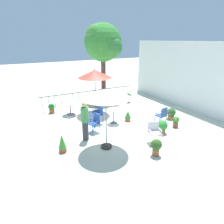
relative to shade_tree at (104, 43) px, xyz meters
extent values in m
plane|color=beige|center=(4.72, -1.72, -3.80)|extent=(60.00, 60.00, 0.00)
cube|color=white|center=(4.72, 3.50, -1.84)|extent=(10.44, 0.30, 3.92)
cube|color=black|center=(1.33, -1.72, -2.80)|extent=(0.03, 6.08, 0.03)
cylinder|color=black|center=(1.33, -4.58, -3.30)|extent=(0.02, 0.02, 1.00)
cylinder|color=black|center=(1.33, -4.22, -3.30)|extent=(0.02, 0.02, 1.00)
cylinder|color=black|center=(1.33, -3.87, -3.30)|extent=(0.02, 0.02, 1.00)
cylinder|color=black|center=(1.33, -3.51, -3.30)|extent=(0.02, 0.02, 1.00)
cylinder|color=black|center=(1.33, -3.15, -3.30)|extent=(0.02, 0.02, 1.00)
cylinder|color=black|center=(1.33, -2.79, -3.30)|extent=(0.02, 0.02, 1.00)
cylinder|color=black|center=(1.33, -2.44, -3.30)|extent=(0.02, 0.02, 1.00)
cylinder|color=black|center=(1.33, -2.08, -3.30)|extent=(0.02, 0.02, 1.00)
cylinder|color=black|center=(1.33, -1.72, -3.30)|extent=(0.02, 0.02, 1.00)
cylinder|color=black|center=(1.33, -1.36, -3.30)|extent=(0.02, 0.02, 1.00)
cylinder|color=black|center=(1.33, -1.01, -3.30)|extent=(0.02, 0.02, 1.00)
cylinder|color=black|center=(1.33, -0.65, -3.30)|extent=(0.02, 0.02, 1.00)
cylinder|color=black|center=(1.33, -0.29, -3.30)|extent=(0.02, 0.02, 1.00)
cylinder|color=black|center=(1.33, 0.07, -3.30)|extent=(0.02, 0.02, 1.00)
cylinder|color=black|center=(1.33, 0.42, -3.30)|extent=(0.02, 0.02, 1.00)
cylinder|color=black|center=(1.33, 0.78, -3.30)|extent=(0.02, 0.02, 1.00)
cylinder|color=black|center=(1.33, 1.14, -3.30)|extent=(0.02, 0.02, 1.00)
cylinder|color=brown|center=(-0.04, -0.03, -2.33)|extent=(0.32, 0.32, 2.93)
sphere|color=#388A34|center=(-0.04, -0.03, 0.01)|extent=(2.51, 2.51, 2.51)
sphere|color=#378337|center=(0.58, 0.22, -0.24)|extent=(1.50, 1.50, 1.50)
sphere|color=green|center=(-0.55, 0.35, 0.14)|extent=(1.38, 1.38, 1.38)
sphere|color=#409036|center=(0.08, -0.59, 0.51)|extent=(1.25, 1.25, 1.25)
cylinder|color=#2D2D2D|center=(2.49, -1.82, -3.76)|extent=(0.44, 0.44, 0.08)
cylinder|color=slate|center=(2.49, -1.82, -2.57)|extent=(0.04, 0.04, 2.46)
cone|color=#DC4839|center=(2.49, -1.82, -1.55)|extent=(1.86, 1.86, 0.43)
sphere|color=slate|center=(2.49, -1.82, -1.30)|extent=(0.06, 0.06, 0.06)
cylinder|color=#2D2D2D|center=(6.28, -3.10, -3.76)|extent=(0.44, 0.44, 0.08)
cylinder|color=slate|center=(6.28, -3.10, -2.60)|extent=(0.04, 0.04, 2.39)
cone|color=beige|center=(6.28, -3.10, -1.58)|extent=(1.85, 1.85, 0.34)
sphere|color=slate|center=(6.28, -3.10, -1.38)|extent=(0.06, 0.06, 0.06)
cylinder|color=white|center=(2.14, -3.24, -3.11)|extent=(0.80, 0.80, 0.02)
cylinder|color=slate|center=(2.14, -3.24, -3.46)|extent=(0.06, 0.06, 0.68)
cylinder|color=slate|center=(2.14, -3.24, -3.78)|extent=(0.44, 0.44, 0.03)
cylinder|color=silver|center=(4.36, -1.67, -3.04)|extent=(0.62, 0.62, 0.02)
cylinder|color=slate|center=(4.36, -1.67, -3.43)|extent=(0.06, 0.06, 0.74)
cylinder|color=slate|center=(4.36, -1.67, -3.78)|extent=(0.34, 0.34, 0.03)
cube|color=#2F4F8F|center=(5.64, 0.28, -3.33)|extent=(0.48, 0.48, 0.04)
cube|color=#2F4F8F|center=(5.83, 0.30, -3.09)|extent=(0.09, 0.41, 0.44)
cube|color=#2F4F8F|center=(5.62, 0.47, -3.21)|extent=(0.38, 0.09, 0.03)
cube|color=#2F4F8F|center=(5.66, 0.08, -3.21)|extent=(0.38, 0.09, 0.03)
cylinder|color=#2F4F8F|center=(5.42, 0.45, -3.57)|extent=(0.04, 0.04, 0.45)
cylinder|color=#2F4F8F|center=(5.47, 0.06, -3.57)|extent=(0.04, 0.04, 0.45)
cylinder|color=#2F4F8F|center=(5.81, 0.50, -3.57)|extent=(0.04, 0.04, 0.45)
cylinder|color=#2F4F8F|center=(5.86, 0.11, -3.57)|extent=(0.04, 0.04, 0.45)
cube|color=silver|center=(6.92, -1.22, -3.33)|extent=(0.56, 0.60, 0.04)
cube|color=silver|center=(6.74, -1.16, -3.11)|extent=(0.18, 0.45, 0.39)
cube|color=silver|center=(6.86, -1.43, -3.21)|extent=(0.39, 0.16, 0.03)
cube|color=silver|center=(6.99, -1.01, -3.21)|extent=(0.39, 0.16, 0.03)
cylinder|color=silver|center=(7.05, -1.50, -3.57)|extent=(0.04, 0.04, 0.45)
cylinder|color=silver|center=(7.18, -1.06, -3.57)|extent=(0.04, 0.04, 0.45)
cylinder|color=silver|center=(6.67, -1.37, -3.57)|extent=(0.04, 0.04, 0.45)
cylinder|color=silver|center=(6.80, -0.94, -3.57)|extent=(0.04, 0.04, 0.45)
cube|color=#264E9A|center=(3.99, -2.47, -3.32)|extent=(0.58, 0.58, 0.04)
cube|color=#264E9A|center=(3.95, -2.24, -3.09)|extent=(0.47, 0.12, 0.41)
cube|color=#264E9A|center=(3.76, -2.51, -3.20)|extent=(0.12, 0.45, 0.03)
cube|color=#264E9A|center=(4.21, -2.43, -3.20)|extent=(0.12, 0.45, 0.03)
cylinder|color=#264E9A|center=(3.80, -2.74, -3.57)|extent=(0.04, 0.04, 0.46)
cylinder|color=#264E9A|center=(4.26, -2.66, -3.57)|extent=(0.04, 0.04, 0.46)
cylinder|color=#264E9A|center=(3.72, -2.28, -3.57)|extent=(0.04, 0.04, 0.46)
cylinder|color=#264E9A|center=(4.18, -2.20, -3.57)|extent=(0.04, 0.04, 0.46)
cube|color=#254DA0|center=(4.79, -3.00, -3.36)|extent=(0.56, 0.55, 0.04)
cube|color=#254DA0|center=(4.74, -2.80, -3.14)|extent=(0.43, 0.15, 0.40)
cube|color=#254DA0|center=(4.59, -3.05, -3.24)|extent=(0.14, 0.40, 0.03)
cube|color=#254DA0|center=(4.99, -2.94, -3.24)|extent=(0.14, 0.40, 0.03)
cylinder|color=#254DA0|center=(4.64, -3.25, -3.59)|extent=(0.04, 0.04, 0.42)
cylinder|color=#254DA0|center=(5.05, -3.14, -3.59)|extent=(0.04, 0.04, 0.42)
cylinder|color=#254DA0|center=(4.53, -2.85, -3.59)|extent=(0.04, 0.04, 0.42)
cylinder|color=#254DA0|center=(4.94, -2.74, -3.59)|extent=(0.04, 0.04, 0.42)
cylinder|color=#C86144|center=(5.38, 1.27, -3.71)|extent=(0.34, 0.34, 0.17)
cylinder|color=#382819|center=(5.38, 1.27, -3.63)|extent=(0.30, 0.30, 0.02)
sphere|color=#2B5A2A|center=(5.38, 1.27, -3.42)|extent=(0.47, 0.47, 0.47)
sphere|color=#DC4A3B|center=(5.46, 1.09, -3.47)|extent=(0.12, 0.12, 0.12)
sphere|color=#DC4A3B|center=(5.35, 1.09, -3.37)|extent=(0.12, 0.12, 0.12)
cylinder|color=brown|center=(5.78, -4.71, -3.71)|extent=(0.28, 0.28, 0.17)
cylinder|color=#382819|center=(5.78, -4.71, -3.64)|extent=(0.25, 0.25, 0.02)
cone|color=green|center=(5.78, -4.71, -3.34)|extent=(0.30, 0.30, 0.58)
cylinder|color=brown|center=(1.70, -1.39, -3.69)|extent=(0.23, 0.23, 0.21)
cylinder|color=#382819|center=(1.70, -1.39, -3.60)|extent=(0.21, 0.21, 0.02)
sphere|color=#2F672B|center=(1.70, -1.39, -3.45)|extent=(0.33, 0.33, 0.33)
sphere|color=#E4563B|center=(1.70, -1.49, -3.41)|extent=(0.09, 0.09, 0.09)
sphere|color=#E4563B|center=(1.69, -1.30, -3.46)|extent=(0.09, 0.09, 0.09)
sphere|color=#E4563B|center=(1.79, -1.39, -3.40)|extent=(0.07, 0.07, 0.07)
cylinder|color=#C76C3B|center=(1.80, 0.89, -3.67)|extent=(0.24, 0.24, 0.25)
cylinder|color=#382819|center=(1.80, 0.89, -3.55)|extent=(0.21, 0.21, 0.02)
sphere|color=#1A5828|center=(1.80, 0.89, -3.37)|extent=(0.40, 0.40, 0.40)
cylinder|color=#BC6437|center=(1.33, -4.11, -3.69)|extent=(0.29, 0.29, 0.21)
cylinder|color=#382819|center=(1.33, -4.11, -3.59)|extent=(0.25, 0.25, 0.02)
sphere|color=#277229|center=(1.33, -4.11, -3.43)|extent=(0.36, 0.36, 0.36)
cylinder|color=brown|center=(6.23, 0.73, -3.67)|extent=(0.25, 0.25, 0.25)
cylinder|color=#382819|center=(6.23, 0.73, -3.55)|extent=(0.22, 0.22, 0.02)
sphere|color=#39892D|center=(6.23, 0.73, -3.41)|extent=(0.31, 0.31, 0.31)
sphere|color=gold|center=(6.30, 0.63, -3.35)|extent=(0.06, 0.06, 0.06)
sphere|color=gold|center=(6.15, 0.84, -3.45)|extent=(0.06, 0.06, 0.06)
sphere|color=gold|center=(6.16, 0.66, -3.41)|extent=(0.06, 0.06, 0.06)
sphere|color=gold|center=(6.31, 0.80, -3.44)|extent=(0.07, 0.07, 0.07)
cylinder|color=#955433|center=(7.67, -1.77, -3.66)|extent=(0.25, 0.25, 0.28)
cylinder|color=#382819|center=(7.67, -1.77, -3.53)|extent=(0.22, 0.22, 0.02)
sphere|color=#2C541E|center=(7.67, -1.77, -3.35)|extent=(0.40, 0.40, 0.40)
sphere|color=#D62E5E|center=(7.56, -1.72, -3.33)|extent=(0.10, 0.10, 0.10)
sphere|color=#D62E5E|center=(7.52, -1.69, -3.31)|extent=(0.09, 0.09, 0.09)
cylinder|color=#B0482D|center=(4.49, -0.91, -3.71)|extent=(0.27, 0.27, 0.17)
cylinder|color=#382819|center=(4.49, -0.91, -3.64)|extent=(0.24, 0.24, 0.02)
cone|color=#2A7430|center=(4.49, -0.91, -3.43)|extent=(0.34, 0.34, 0.39)
cylinder|color=#AF5739|center=(6.40, -0.31, -3.71)|extent=(0.32, 0.32, 0.17)
cylinder|color=#382819|center=(6.40, -0.31, -3.64)|extent=(0.28, 0.28, 0.02)
sphere|color=#2F8732|center=(6.40, -0.31, -3.42)|extent=(0.48, 0.48, 0.48)
cylinder|color=#33333D|center=(5.29, -3.58, -3.39)|extent=(0.26, 0.26, 0.82)
cylinder|color=#438E4E|center=(5.29, -3.58, -2.66)|extent=(0.38, 0.38, 0.65)
sphere|color=tan|center=(5.29, -3.58, -2.23)|extent=(0.22, 0.22, 0.22)
camera|label=1|loc=(12.25, -6.16, 0.24)|focal=31.02mm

